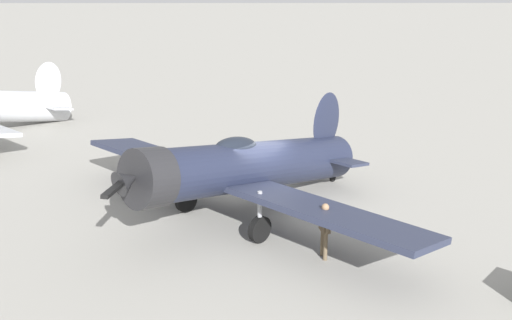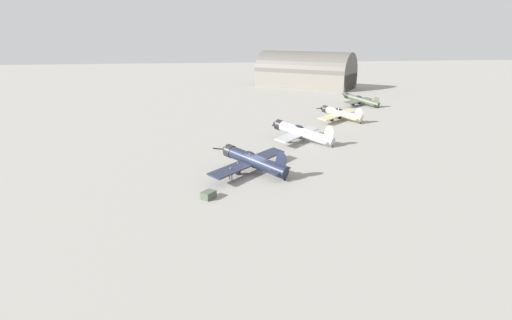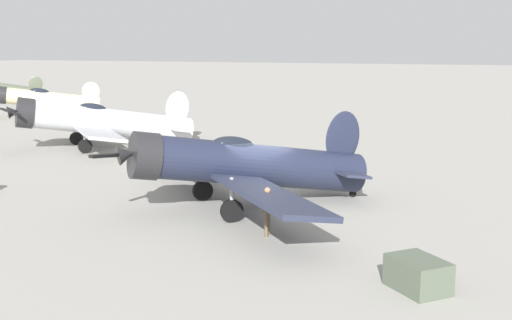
# 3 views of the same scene
# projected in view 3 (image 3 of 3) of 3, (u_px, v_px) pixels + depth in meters

# --- Properties ---
(ground_plane) EXTENTS (400.00, 400.00, 0.00)m
(ground_plane) POSITION_uv_depth(u_px,v_px,m) (256.00, 207.00, 24.26)
(ground_plane) COLOR gray
(airplane_foreground) EXTENTS (10.87, 11.01, 3.60)m
(airplane_foreground) POSITION_uv_depth(u_px,v_px,m) (243.00, 165.00, 23.78)
(airplane_foreground) COLOR #1E2338
(airplane_foreground) RESTS_ON ground_plane
(airplane_mid_apron) EXTENTS (9.95, 9.98, 3.40)m
(airplane_mid_apron) POSITION_uv_depth(u_px,v_px,m) (102.00, 122.00, 38.12)
(airplane_mid_apron) COLOR #B7BABF
(airplane_mid_apron) RESTS_ON ground_plane
(airplane_far_line) EXTENTS (10.74, 10.08, 3.03)m
(airplane_far_line) POSITION_uv_depth(u_px,v_px,m) (44.00, 100.00, 54.51)
(airplane_far_line) COLOR beige
(airplane_far_line) RESTS_ON ground_plane
(ground_crew_mechanic) EXTENTS (0.61, 0.28, 1.60)m
(ground_crew_mechanic) POSITION_uv_depth(u_px,v_px,m) (267.00, 206.00, 20.37)
(ground_crew_mechanic) COLOR brown
(ground_crew_mechanic) RESTS_ON ground_plane
(equipment_crate) EXTENTS (1.78, 1.81, 0.81)m
(equipment_crate) POSITION_uv_depth(u_px,v_px,m) (418.00, 274.00, 15.89)
(equipment_crate) COLOR #4C5647
(equipment_crate) RESTS_ON ground_plane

